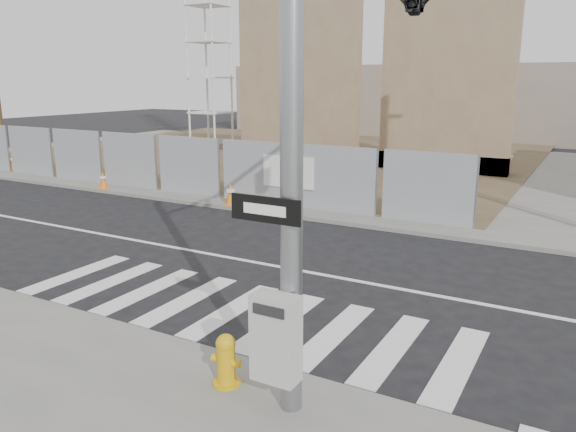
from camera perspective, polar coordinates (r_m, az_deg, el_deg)
The scene contains 11 objects.
ground at distance 12.25m, azimuth 0.96°, elevation -5.53°, with size 100.00×100.00×0.00m, color black.
sidewalk_far at distance 25.12m, azimuth 16.34°, elevation 4.06°, with size 50.00×20.00×0.12m, color slate.
signal_pole at distance 8.70m, azimuth 9.64°, elevation 18.41°, with size 0.96×5.87×7.00m.
chain_link_fence at distance 21.88m, azimuth -16.20°, elevation 5.52°, with size 24.60×0.04×2.00m, color gray.
concrete_wall_left at distance 26.41m, azimuth 1.09°, elevation 12.30°, with size 6.00×1.30×8.00m.
concrete_wall_right at distance 25.00m, azimuth 15.76°, elevation 11.72°, with size 5.50×1.30×8.00m.
fire_hydrant at distance 7.62m, azimuth -6.31°, elevation -14.32°, with size 0.45×0.44×0.71m.
traffic_cone_a at distance 27.55m, azimuth -26.37°, elevation 4.94°, with size 0.51×0.51×0.79m.
traffic_cone_b at distance 21.73m, azimuth -18.27°, elevation 3.49°, with size 0.34×0.34×0.64m.
traffic_cone_c at distance 18.00m, azimuth -5.86°, elevation 2.22°, with size 0.41×0.41×0.72m.
traffic_cone_d at distance 17.08m, azimuth 6.13°, elevation 1.49°, with size 0.38×0.38×0.66m.
Camera 1 is at (5.47, -10.19, 4.05)m, focal length 35.00 mm.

